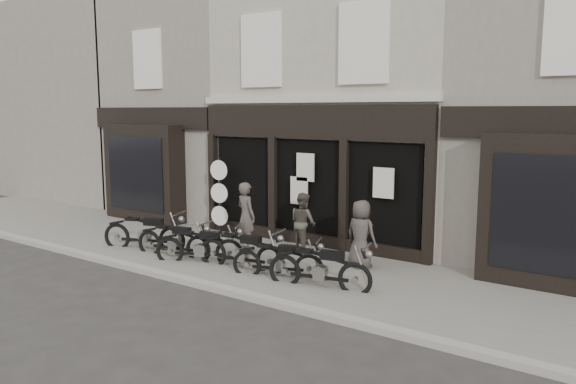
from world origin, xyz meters
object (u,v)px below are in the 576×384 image
Objects in this scene: motorcycle_5 at (320,272)px; man_centre at (303,222)px; man_right at (361,234)px; advert_sign_post at (220,199)px; motorcycle_4 at (279,264)px; motorcycle_2 at (201,249)px; motorcycle_3 at (242,254)px; motorcycle_0 at (145,236)px; man_left at (246,216)px; motorcycle_1 at (174,244)px.

motorcycle_5 is 1.46× the size of man_centre.
advert_sign_post is at bearing -2.21° from man_right.
motorcycle_5 is (1.15, -0.10, 0.04)m from motorcycle_4.
motorcycle_3 is at bearing -19.13° from motorcycle_2.
motorcycle_5 is at bearing 96.34° from man_right.
man_right is at bearing -3.99° from motorcycle_0.
advert_sign_post reaches higher than motorcycle_0.
motorcycle_5 is 3.62m from man_left.
man_left reaches higher than man_centre.
motorcycle_4 is at bearing -40.39° from advert_sign_post.
man_left is 0.75× the size of advert_sign_post.
motorcycle_3 is 1.26× the size of man_left.
motorcycle_5 reaches higher than motorcycle_1.
man_centre is (3.62, 2.16, 0.44)m from motorcycle_0.
man_left reaches higher than motorcycle_1.
man_centre is at bearing -14.05° from advert_sign_post.
motorcycle_4 is at bearing 132.98° from man_centre.
motorcycle_1 is at bearing 65.11° from man_centre.
motorcycle_1 is 0.91× the size of advert_sign_post.
motorcycle_1 is 1.37× the size of man_right.
man_centre is at bearing 89.46° from motorcycle_4.
motorcycle_3 is at bearing 41.62° from man_right.
motorcycle_3 is (1.16, 0.18, 0.02)m from motorcycle_2.
motorcycle_2 is 2.74m from man_centre.
man_centre reaches higher than motorcycle_2.
man_left is 1.13× the size of man_right.
man_right is (1.15, 1.66, 0.52)m from motorcycle_4.
motorcycle_2 is 1.18m from motorcycle_3.
man_centre is (1.48, 2.25, 0.48)m from motorcycle_2.
man_right reaches higher than motorcycle_3.
man_right is (4.36, 1.76, 0.50)m from motorcycle_1.
motorcycle_5 is (5.56, -0.07, -0.02)m from motorcycle_0.
man_left is (-3.25, 1.49, 0.58)m from motorcycle_5.
motorcycle_2 is 3.43m from motorcycle_5.
motorcycle_0 is at bearing 172.60° from motorcycle_3.
advert_sign_post is (-0.72, 2.50, 0.75)m from motorcycle_1.
man_right is at bearing -170.82° from man_centre.
man_centre is at bearing 118.79° from motorcycle_5.
motorcycle_2 is at bearing 79.19° from man_centre.
man_centre reaches higher than motorcycle_1.
motorcycle_0 is 1.00× the size of motorcycle_5.
motorcycle_4 is at bearing -9.20° from motorcycle_1.
motorcycle_1 is at bearing 175.28° from motorcycle_3.
motorcycle_1 is 4.73m from man_right.
man_centre is at bearing -134.38° from man_left.
advert_sign_post is (-3.15, 0.28, 0.27)m from man_centre.
motorcycle_2 is at bearing 168.12° from motorcycle_5.
man_right is at bearing 26.72° from motorcycle_3.
motorcycle_3 is 3.75m from advert_sign_post.
man_centre is 3.17m from advert_sign_post.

